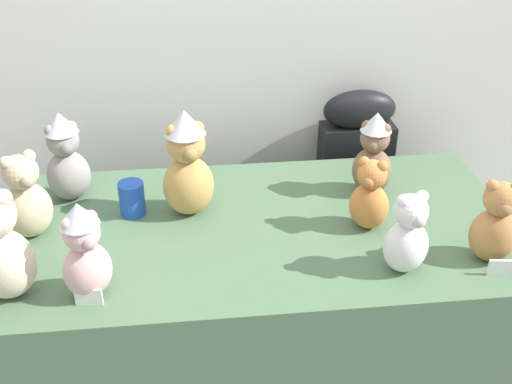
{
  "coord_description": "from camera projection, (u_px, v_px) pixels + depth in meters",
  "views": [
    {
      "loc": [
        -0.17,
        -1.32,
        1.77
      ],
      "look_at": [
        0.0,
        0.25,
        0.83
      ],
      "focal_mm": 43.33,
      "sensor_mm": 36.0,
      "label": 1
    }
  ],
  "objects": [
    {
      "name": "teddy_bear_blush",
      "position": [
        85.0,
        252.0,
        1.55
      ],
      "size": [
        0.16,
        0.16,
        0.28
      ],
      "rotation": [
        0.0,
        0.0,
        0.53
      ],
      "color": "beige",
      "rests_on": "display_table"
    },
    {
      "name": "party_cup_blue",
      "position": [
        132.0,
        199.0,
        1.93
      ],
      "size": [
        0.08,
        0.08,
        0.11
      ],
      "primitive_type": "cylinder",
      "color": "blue",
      "rests_on": "display_table"
    },
    {
      "name": "teddy_bear_ginger",
      "position": [
        370.0,
        196.0,
        1.83
      ],
      "size": [
        0.16,
        0.15,
        0.23
      ],
      "rotation": [
        0.0,
        0.0,
        -0.58
      ],
      "color": "#D17F3D",
      "rests_on": "display_table"
    },
    {
      "name": "teddy_bear_caramel",
      "position": [
        496.0,
        224.0,
        1.69
      ],
      "size": [
        0.15,
        0.14,
        0.25
      ],
      "rotation": [
        0.0,
        0.0,
        -0.24
      ],
      "color": "#B27A42",
      "rests_on": "display_table"
    },
    {
      "name": "instrument_case",
      "position": [
        352.0,
        196.0,
        2.52
      ],
      "size": [
        0.28,
        0.13,
        0.93
      ],
      "rotation": [
        0.0,
        0.0,
        0.02
      ],
      "color": "black",
      "rests_on": "ground_plane"
    },
    {
      "name": "name_card_front_left",
      "position": [
        89.0,
        297.0,
        1.57
      ],
      "size": [
        0.07,
        0.01,
        0.05
      ],
      "primitive_type": "cube",
      "rotation": [
        0.0,
        0.0,
        -0.1
      ],
      "color": "white",
      "rests_on": "display_table"
    },
    {
      "name": "teddy_bear_mocha",
      "position": [
        373.0,
        154.0,
        2.0
      ],
      "size": [
        0.17,
        0.16,
        0.29
      ],
      "rotation": [
        0.0,
        0.0,
        -0.51
      ],
      "color": "#7F6047",
      "rests_on": "display_table"
    },
    {
      "name": "teddy_bear_honey",
      "position": [
        187.0,
        165.0,
        1.87
      ],
      "size": [
        0.18,
        0.16,
        0.35
      ],
      "rotation": [
        0.0,
        0.0,
        0.19
      ],
      "color": "tan",
      "rests_on": "display_table"
    },
    {
      "name": "name_card_front_middle",
      "position": [
        501.0,
        268.0,
        1.67
      ],
      "size": [
        0.07,
        0.02,
        0.05
      ],
      "primitive_type": "cube",
      "rotation": [
        0.0,
        0.0,
        -0.13
      ],
      "color": "white",
      "rests_on": "display_table"
    },
    {
      "name": "display_table",
      "position": [
        256.0,
        314.0,
        2.08
      ],
      "size": [
        1.6,
        0.81,
        0.71
      ],
      "primitive_type": "cube",
      "color": "#4C6B4C",
      "rests_on": "ground_plane"
    },
    {
      "name": "teddy_bear_sand",
      "position": [
        26.0,
        198.0,
        1.79
      ],
      "size": [
        0.18,
        0.17,
        0.27
      ],
      "rotation": [
        0.0,
        0.0,
        0.57
      ],
      "color": "#CCB78E",
      "rests_on": "display_table"
    },
    {
      "name": "teddy_bear_snow",
      "position": [
        407.0,
        235.0,
        1.65
      ],
      "size": [
        0.14,
        0.13,
        0.24
      ],
      "rotation": [
        0.0,
        0.0,
        0.21
      ],
      "color": "white",
      "rests_on": "display_table"
    },
    {
      "name": "teddy_bear_cream",
      "position": [
        0.0,
        249.0,
        1.54
      ],
      "size": [
        0.17,
        0.15,
        0.32
      ],
      "rotation": [
        0.0,
        0.0,
        -0.1
      ],
      "color": "beige",
      "rests_on": "display_table"
    },
    {
      "name": "teddy_bear_ash",
      "position": [
        66.0,
        158.0,
        1.96
      ],
      "size": [
        0.17,
        0.16,
        0.3
      ],
      "rotation": [
        0.0,
        0.0,
        0.36
      ],
      "color": "gray",
      "rests_on": "display_table"
    }
  ]
}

